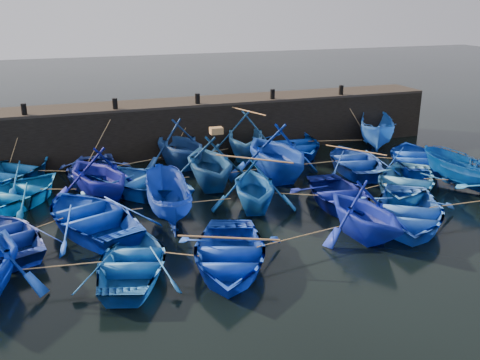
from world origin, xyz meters
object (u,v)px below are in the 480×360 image
object	(u,v)px
boat_0	(7,172)
boat_8	(143,182)
boat_13	(5,235)
wooden_crate	(216,131)

from	to	relation	value
boat_0	boat_8	world-z (taller)	boat_0
boat_13	wooden_crate	xyz separation A→B (m)	(8.08, 3.41, 1.99)
boat_0	boat_13	distance (m)	6.54
boat_8	boat_13	distance (m)	6.05
boat_0	boat_13	bearing A→B (deg)	132.73
boat_8	boat_13	world-z (taller)	boat_8
boat_0	wooden_crate	world-z (taller)	wooden_crate
boat_13	boat_0	bearing A→B (deg)	-107.99
boat_0	wooden_crate	bearing A→B (deg)	-160.20
boat_13	wooden_crate	world-z (taller)	wooden_crate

